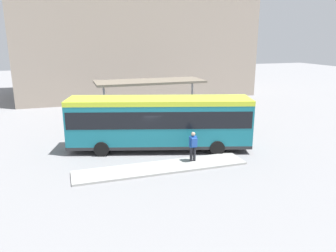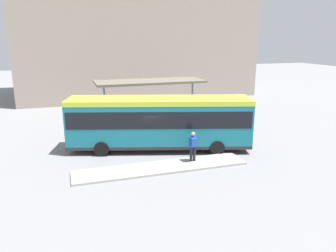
{
  "view_description": "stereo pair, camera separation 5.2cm",
  "coord_description": "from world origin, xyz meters",
  "px_view_note": "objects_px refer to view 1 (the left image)",
  "views": [
    {
      "loc": [
        -5.61,
        -19.17,
        6.94
      ],
      "look_at": [
        0.57,
        0.0,
        1.5
      ],
      "focal_mm": 35.0,
      "sensor_mm": 36.0,
      "label": 1
    },
    {
      "loc": [
        -5.56,
        -19.18,
        6.94
      ],
      "look_at": [
        0.57,
        0.0,
        1.5
      ],
      "focal_mm": 35.0,
      "sensor_mm": 36.0,
      "label": 2
    }
  ],
  "objects_px": {
    "city_bus": "(160,120)",
    "bicycle_white": "(238,122)",
    "pedestrian_waiting": "(193,145)",
    "bicycle_black": "(227,118)",
    "bicycle_green": "(223,116)",
    "bicycle_orange": "(232,120)"
  },
  "relations": [
    {
      "from": "city_bus",
      "to": "bicycle_green",
      "type": "xyz_separation_m",
      "value": [
        7.55,
        5.86,
        -1.59
      ]
    },
    {
      "from": "city_bus",
      "to": "bicycle_white",
      "type": "distance_m",
      "value": 8.52
    },
    {
      "from": "city_bus",
      "to": "bicycle_orange",
      "type": "xyz_separation_m",
      "value": [
        7.46,
        4.24,
        -1.57
      ]
    },
    {
      "from": "city_bus",
      "to": "bicycle_black",
      "type": "height_order",
      "value": "city_bus"
    },
    {
      "from": "city_bus",
      "to": "bicycle_green",
      "type": "bearing_deg",
      "value": 54.13
    },
    {
      "from": "city_bus",
      "to": "bicycle_white",
      "type": "bearing_deg",
      "value": 40.49
    },
    {
      "from": "bicycle_white",
      "to": "bicycle_black",
      "type": "distance_m",
      "value": 1.63
    },
    {
      "from": "bicycle_black",
      "to": "city_bus",
      "type": "bearing_deg",
      "value": -51.55
    },
    {
      "from": "bicycle_white",
      "to": "bicycle_orange",
      "type": "relative_size",
      "value": 1.04
    },
    {
      "from": "city_bus",
      "to": "bicycle_black",
      "type": "distance_m",
      "value": 9.14
    },
    {
      "from": "bicycle_white",
      "to": "bicycle_green",
      "type": "xyz_separation_m",
      "value": [
        -0.1,
        2.43,
        -0.03
      ]
    },
    {
      "from": "bicycle_white",
      "to": "pedestrian_waiting",
      "type": "bearing_deg",
      "value": 127.32
    },
    {
      "from": "bicycle_orange",
      "to": "bicycle_white",
      "type": "bearing_deg",
      "value": 5.6
    },
    {
      "from": "pedestrian_waiting",
      "to": "bicycle_green",
      "type": "relative_size",
      "value": 1.06
    },
    {
      "from": "pedestrian_waiting",
      "to": "bicycle_black",
      "type": "xyz_separation_m",
      "value": [
        6.34,
        7.96,
        -0.75
      ]
    },
    {
      "from": "bicycle_white",
      "to": "bicycle_black",
      "type": "bearing_deg",
      "value": -0.28
    },
    {
      "from": "city_bus",
      "to": "bicycle_white",
      "type": "height_order",
      "value": "city_bus"
    },
    {
      "from": "pedestrian_waiting",
      "to": "city_bus",
      "type": "bearing_deg",
      "value": 25.41
    },
    {
      "from": "bicycle_orange",
      "to": "bicycle_green",
      "type": "relative_size",
      "value": 1.04
    },
    {
      "from": "pedestrian_waiting",
      "to": "bicycle_black",
      "type": "bearing_deg",
      "value": -34.16
    },
    {
      "from": "bicycle_black",
      "to": "bicycle_green",
      "type": "xyz_separation_m",
      "value": [
        0.09,
        0.81,
        -0.0
      ]
    },
    {
      "from": "city_bus",
      "to": "bicycle_orange",
      "type": "relative_size",
      "value": 6.85
    }
  ]
}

